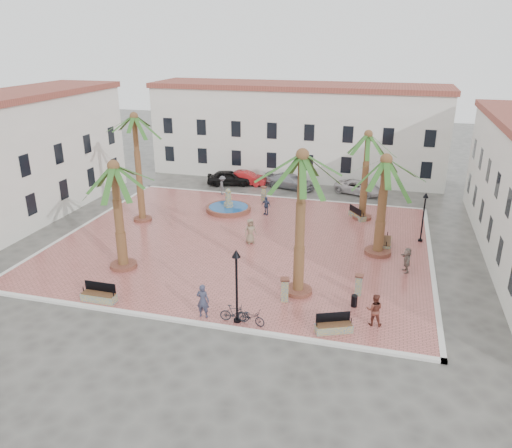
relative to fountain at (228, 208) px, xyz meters
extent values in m
plane|color=#56544F|center=(3.11, -6.14, -0.42)|extent=(120.00, 120.00, 0.00)
cube|color=#B85F58|center=(3.11, -6.14, -0.34)|extent=(26.00, 22.00, 0.15)
cube|color=silver|center=(3.11, 4.86, -0.34)|extent=(26.30, 0.30, 0.16)
cube|color=silver|center=(3.11, -17.14, -0.34)|extent=(26.30, 0.30, 0.16)
cube|color=silver|center=(16.11, -6.14, -0.34)|extent=(0.30, 22.30, 0.16)
cube|color=silver|center=(-9.89, -6.14, -0.34)|extent=(0.30, 22.30, 0.16)
cube|color=white|center=(3.11, 13.86, 4.08)|extent=(30.00, 7.00, 9.00)
cube|color=brown|center=(3.11, 13.86, 8.83)|extent=(30.40, 7.40, 0.50)
cube|color=black|center=(-10.02, 10.38, 1.78)|extent=(1.00, 0.12, 1.60)
cube|color=black|center=(-6.27, 10.38, 1.78)|extent=(1.00, 0.12, 1.60)
cube|color=black|center=(-2.52, 10.38, 1.78)|extent=(1.00, 0.12, 1.60)
cube|color=black|center=(1.23, 10.38, 1.78)|extent=(1.00, 0.12, 1.60)
cube|color=black|center=(4.98, 10.38, 1.78)|extent=(1.00, 0.12, 1.60)
cube|color=black|center=(8.73, 10.38, 1.78)|extent=(1.00, 0.12, 1.60)
cube|color=black|center=(12.48, 10.38, 1.78)|extent=(1.00, 0.12, 1.60)
cube|color=black|center=(16.23, 10.38, 1.78)|extent=(1.00, 0.12, 1.60)
cube|color=black|center=(-10.02, 10.38, 4.78)|extent=(1.00, 0.12, 1.60)
cube|color=black|center=(-6.27, 10.38, 4.78)|extent=(1.00, 0.12, 1.60)
cube|color=black|center=(-2.52, 10.38, 4.78)|extent=(1.00, 0.12, 1.60)
cube|color=black|center=(1.23, 10.38, 4.78)|extent=(1.00, 0.12, 1.60)
cube|color=black|center=(4.98, 10.38, 4.78)|extent=(1.00, 0.12, 1.60)
cube|color=black|center=(8.73, 10.38, 4.78)|extent=(1.00, 0.12, 1.60)
cube|color=black|center=(12.48, 10.38, 4.78)|extent=(1.00, 0.12, 1.60)
cube|color=black|center=(16.23, 10.38, 4.78)|extent=(1.00, 0.12, 1.60)
cube|color=black|center=(19.64, -8.20, 1.78)|extent=(0.12, 1.00, 1.60)
cube|color=black|center=(19.64, -4.49, 1.78)|extent=(0.12, 1.00, 1.60)
cube|color=black|center=(19.64, -0.77, 1.78)|extent=(0.12, 1.00, 1.60)
cube|color=black|center=(19.64, 2.94, 1.78)|extent=(0.12, 1.00, 1.60)
cube|color=black|center=(19.64, 6.65, 1.78)|extent=(0.12, 1.00, 1.60)
cube|color=black|center=(19.64, -8.20, 4.78)|extent=(0.12, 1.00, 1.60)
cube|color=black|center=(19.64, -4.49, 4.78)|extent=(0.12, 1.00, 1.60)
cube|color=black|center=(19.64, -0.77, 4.78)|extent=(0.12, 1.00, 1.60)
cube|color=black|center=(19.64, 2.94, 4.78)|extent=(0.12, 1.00, 1.60)
cube|color=black|center=(19.64, 6.65, 4.78)|extent=(0.12, 1.00, 1.60)
cube|color=white|center=(-15.89, -6.14, 4.33)|extent=(6.00, 24.00, 9.50)
cube|color=black|center=(-12.91, -8.14, 1.78)|extent=(0.12, 1.00, 1.60)
cube|color=black|center=(-12.91, -4.14, 1.78)|extent=(0.12, 1.00, 1.60)
cube|color=black|center=(-12.91, -0.14, 1.78)|extent=(0.12, 1.00, 1.60)
cube|color=black|center=(-12.91, 3.86, 1.78)|extent=(0.12, 1.00, 1.60)
cube|color=black|center=(-12.91, -8.14, 4.78)|extent=(0.12, 1.00, 1.60)
cube|color=black|center=(-12.91, -4.14, 4.78)|extent=(0.12, 1.00, 1.60)
cube|color=black|center=(-12.91, -0.14, 4.78)|extent=(0.12, 1.00, 1.60)
cube|color=black|center=(-12.91, 3.86, 4.78)|extent=(0.12, 1.00, 1.60)
cylinder|color=brown|center=(0.00, 0.00, -0.09)|extent=(3.79, 3.79, 0.36)
cylinder|color=#194C8C|center=(0.00, 0.00, 0.08)|extent=(3.34, 3.34, 0.05)
cylinder|color=gray|center=(0.00, 0.00, 0.09)|extent=(0.81, 0.81, 0.72)
cylinder|color=gray|center=(0.00, 0.00, 0.82)|extent=(0.54, 0.54, 1.08)
sphere|color=gray|center=(0.00, 0.00, 1.49)|extent=(0.40, 0.40, 0.40)
cylinder|color=brown|center=(-5.95, -4.03, -0.16)|extent=(1.44, 1.44, 0.22)
cylinder|color=brown|center=(-5.95, -4.03, 3.99)|extent=(0.47, 0.47, 8.08)
sphere|color=brown|center=(-5.95, -4.03, 8.03)|extent=(0.63, 0.63, 0.63)
cylinder|color=brown|center=(-3.07, -12.22, -0.14)|extent=(1.71, 1.71, 0.26)
cylinder|color=brown|center=(-3.07, -12.22, 3.20)|extent=(0.56, 0.56, 6.42)
sphere|color=brown|center=(-3.07, -12.22, 6.41)|extent=(0.75, 0.75, 0.75)
cylinder|color=brown|center=(8.40, -12.59, -0.14)|extent=(1.63, 1.63, 0.25)
cylinder|color=brown|center=(8.40, -12.59, 3.92)|extent=(0.53, 0.53, 7.88)
sphere|color=brown|center=(8.40, -12.59, 7.86)|extent=(0.72, 0.72, 0.72)
cylinder|color=brown|center=(12.62, -5.75, -0.13)|extent=(1.79, 1.79, 0.27)
cylinder|color=brown|center=(12.62, -5.75, 3.15)|extent=(0.58, 0.58, 6.30)
sphere|color=brown|center=(12.62, -5.75, 6.30)|extent=(0.78, 0.78, 0.78)
cylinder|color=brown|center=(11.06, 1.06, -0.15)|extent=(1.54, 1.54, 0.23)
cylinder|color=brown|center=(11.06, 1.06, 3.29)|extent=(0.50, 0.50, 6.64)
sphere|color=brown|center=(11.06, 1.06, 6.61)|extent=(0.67, 0.67, 0.67)
cube|color=gray|center=(-2.17, -16.54, -0.04)|extent=(2.02, 0.63, 0.45)
cube|color=#56351E|center=(-2.17, -16.54, 0.22)|extent=(1.90, 0.57, 0.07)
cube|color=black|center=(-2.17, -16.30, 0.52)|extent=(1.90, 0.07, 0.56)
cylinder|color=black|center=(-3.13, -16.54, 0.35)|extent=(0.05, 0.05, 0.34)
cylinder|color=black|center=(-1.22, -16.55, 0.35)|extent=(0.05, 0.05, 0.34)
cube|color=gray|center=(10.91, -16.19, -0.06)|extent=(1.95, 1.27, 0.42)
cube|color=#56351E|center=(10.91, -16.19, 0.18)|extent=(1.83, 1.18, 0.06)
cube|color=black|center=(10.82, -15.98, 0.46)|extent=(1.65, 0.75, 0.52)
cylinder|color=black|center=(10.10, -16.54, 0.31)|extent=(0.05, 0.05, 0.31)
cylinder|color=black|center=(11.72, -15.84, 0.31)|extent=(0.05, 0.05, 0.31)
cube|color=gray|center=(13.16, -4.43, -0.04)|extent=(0.63, 2.01, 0.45)
cube|color=#56351E|center=(13.16, -4.43, 0.21)|extent=(0.58, 1.90, 0.07)
cube|color=black|center=(12.91, -4.43, 0.51)|extent=(0.08, 1.89, 0.56)
cylinder|color=black|center=(13.15, -5.38, 0.35)|extent=(0.05, 0.05, 0.33)
cylinder|color=black|center=(13.17, -3.49, 0.35)|extent=(0.05, 0.05, 0.33)
cube|color=gray|center=(10.71, 0.99, -0.06)|extent=(1.54, 1.87, 0.42)
cube|color=#56351E|center=(10.71, 0.99, 0.18)|extent=(1.44, 1.76, 0.06)
cube|color=black|center=(10.52, 0.86, 0.47)|extent=(1.06, 1.49, 0.52)
cylinder|color=black|center=(11.21, 0.26, 0.31)|extent=(0.05, 0.05, 0.31)
cylinder|color=black|center=(10.20, 1.72, 0.31)|extent=(0.05, 0.05, 0.31)
cylinder|color=black|center=(5.94, -16.54, -0.18)|extent=(0.36, 0.36, 0.16)
cylinder|color=black|center=(5.94, -16.54, 1.66)|extent=(0.12, 0.12, 3.65)
cone|color=black|center=(5.94, -16.54, 3.64)|extent=(0.45, 0.45, 0.41)
sphere|color=beige|center=(5.94, -16.54, 3.48)|extent=(0.24, 0.24, 0.24)
cylinder|color=black|center=(15.51, -2.69, -0.19)|extent=(0.33, 0.33, 0.15)
cylinder|color=black|center=(15.51, -2.69, 1.46)|extent=(0.11, 0.11, 3.27)
cone|color=black|center=(15.51, -2.69, 3.23)|extent=(0.40, 0.40, 0.36)
sphere|color=beige|center=(15.51, -2.69, 3.09)|extent=(0.22, 0.22, 0.22)
cube|color=gray|center=(7.85, -13.75, 0.38)|extent=(0.49, 0.49, 1.29)
cube|color=brown|center=(7.85, -13.75, 1.08)|extent=(0.61, 0.61, 0.10)
cube|color=gray|center=(2.19, 3.42, 0.34)|extent=(0.38, 0.38, 1.22)
cube|color=brown|center=(2.19, 3.42, 1.00)|extent=(0.48, 0.48, 0.09)
cube|color=gray|center=(11.79, -11.96, 0.32)|extent=(0.39, 0.39, 1.17)
cube|color=brown|center=(11.79, -11.96, 0.95)|extent=(0.48, 0.48, 0.09)
cylinder|color=black|center=(11.67, -13.34, 0.07)|extent=(0.34, 0.34, 0.67)
imported|color=#34364D|center=(4.07, -16.54, 0.69)|extent=(0.70, 0.46, 1.91)
imported|color=black|center=(6.68, -16.54, 0.16)|extent=(1.72, 0.97, 0.86)
imported|color=brown|center=(12.79, -14.95, 0.61)|extent=(0.89, 0.72, 1.75)
imported|color=black|center=(5.80, -16.54, 0.20)|extent=(1.60, 0.57, 0.94)
imported|color=#7F6C54|center=(3.72, -6.27, 0.64)|extent=(1.06, 1.01, 1.82)
imported|color=#374464|center=(3.31, -0.09, 0.51)|extent=(0.98, 0.70, 1.55)
imported|color=#4D4C51|center=(-1.98, 4.26, 0.62)|extent=(1.07, 1.31, 1.77)
imported|color=gray|center=(14.45, -8.14, 0.55)|extent=(0.79, 1.57, 1.62)
imported|color=black|center=(-2.52, 7.89, 0.33)|extent=(4.72, 2.94, 1.50)
imported|color=#AB1A1C|center=(-0.92, 8.48, 0.27)|extent=(4.14, 1.47, 1.36)
imported|color=#95959C|center=(3.60, 8.47, 0.28)|extent=(5.16, 3.11, 1.40)
imported|color=silver|center=(10.19, 8.32, 0.20)|extent=(4.86, 3.33, 1.23)
camera|label=1|loc=(12.83, -37.96, 13.74)|focal=35.00mm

